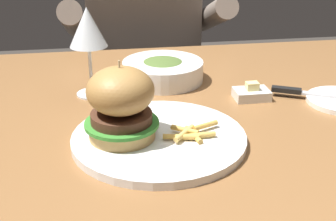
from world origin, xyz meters
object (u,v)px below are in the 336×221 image
(main_plate, at_px, (159,139))
(table_knife, at_px, (316,94))
(butter_dish, at_px, (252,93))
(burger_sandwich, at_px, (121,103))
(diner_person, at_px, (143,75))
(soup_bowl, at_px, (163,70))
(wine_glass, at_px, (88,30))

(main_plate, bearing_deg, table_knife, 21.27)
(butter_dish, bearing_deg, burger_sandwich, -150.27)
(main_plate, bearing_deg, burger_sandwich, 177.85)
(butter_dish, xyz_separation_m, diner_person, (-0.15, 0.67, -0.19))
(table_knife, height_order, soup_bowl, soup_bowl)
(wine_glass, distance_m, butter_dish, 0.35)
(burger_sandwich, bearing_deg, table_knife, 17.98)
(diner_person, bearing_deg, main_plate, -94.04)
(burger_sandwich, bearing_deg, main_plate, -2.15)
(main_plate, xyz_separation_m, burger_sandwich, (-0.06, 0.00, 0.07))
(main_plate, distance_m, table_knife, 0.37)
(table_knife, bearing_deg, diner_person, 112.04)
(table_knife, xyz_separation_m, soup_bowl, (-0.29, 0.16, 0.01))
(burger_sandwich, height_order, diner_person, diner_person)
(wine_glass, distance_m, table_knife, 0.48)
(main_plate, bearing_deg, wine_glass, 115.13)
(wine_glass, bearing_deg, burger_sandwich, -78.19)
(main_plate, xyz_separation_m, table_knife, (0.34, 0.13, 0.01))
(table_knife, bearing_deg, main_plate, -158.73)
(main_plate, relative_size, diner_person, 0.25)
(table_knife, relative_size, soup_bowl, 1.13)
(main_plate, xyz_separation_m, diner_person, (0.06, 0.83, -0.18))
(wine_glass, xyz_separation_m, diner_person, (0.17, 0.60, -0.32))
(main_plate, relative_size, soup_bowl, 1.62)
(main_plate, distance_m, wine_glass, 0.29)
(burger_sandwich, distance_m, butter_dish, 0.32)
(burger_sandwich, height_order, butter_dish, burger_sandwich)
(soup_bowl, bearing_deg, table_knife, -28.79)
(wine_glass, relative_size, diner_person, 0.16)
(wine_glass, relative_size, soup_bowl, 1.02)
(table_knife, height_order, diner_person, diner_person)
(diner_person, bearing_deg, table_knife, -67.96)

